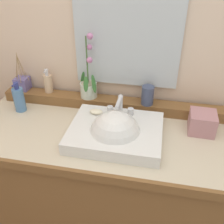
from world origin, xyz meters
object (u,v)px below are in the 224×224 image
at_px(reed_diffuser, 22,83).
at_px(lotion_bottle, 19,99).
at_px(soap_dispenser, 48,83).
at_px(tissue_box, 202,122).
at_px(potted_plant, 89,85).
at_px(tumbler_cup, 148,95).
at_px(sink_basin, 115,134).
at_px(soap_bar, 96,112).

distance_m(reed_diffuser, lotion_bottle, 0.16).
distance_m(soap_dispenser, reed_diffuser, 0.17).
height_order(soap_dispenser, tissue_box, soap_dispenser).
xyz_separation_m(potted_plant, tumbler_cup, (0.34, -0.02, -0.02)).
height_order(tumbler_cup, reed_diffuser, reed_diffuser).
bearing_deg(sink_basin, tumbler_cup, 64.19).
height_order(potted_plant, lotion_bottle, potted_plant).
bearing_deg(sink_basin, reed_diffuser, 154.97).
bearing_deg(soap_dispenser, sink_basin, -32.43).
height_order(tumbler_cup, lotion_bottle, lotion_bottle).
xyz_separation_m(lotion_bottle, tissue_box, (1.01, -0.00, -0.02)).
bearing_deg(potted_plant, soap_dispenser, 177.35).
relative_size(soap_bar, tumbler_cup, 0.64).
bearing_deg(soap_dispenser, lotion_bottle, -130.02).
distance_m(tumbler_cup, tissue_box, 0.32).
height_order(sink_basin, potted_plant, potted_plant).
height_order(potted_plant, soap_dispenser, potted_plant).
bearing_deg(tumbler_cup, potted_plant, 177.14).
height_order(tumbler_cup, tissue_box, tumbler_cup).
relative_size(sink_basin, potted_plant, 1.21).
distance_m(soap_dispenser, tumbler_cup, 0.60).
bearing_deg(lotion_bottle, tissue_box, -0.26).
relative_size(reed_diffuser, tissue_box, 1.82).
bearing_deg(soap_dispenser, potted_plant, -2.65).
xyz_separation_m(soap_bar, tumbler_cup, (0.26, 0.16, 0.04)).
height_order(soap_bar, potted_plant, potted_plant).
bearing_deg(soap_bar, lotion_bottle, 174.72).
bearing_deg(sink_basin, soap_bar, 138.20).
xyz_separation_m(potted_plant, reed_diffuser, (-0.43, 0.01, -0.04)).
relative_size(soap_dispenser, tissue_box, 1.12).
relative_size(soap_bar, potted_plant, 0.19).
height_order(soap_dispenser, tumbler_cup, soap_dispenser).
bearing_deg(lotion_bottle, reed_diffuser, 109.01).
bearing_deg(lotion_bottle, potted_plant, 19.24).
distance_m(tumbler_cup, lotion_bottle, 0.73).
relative_size(potted_plant, lotion_bottle, 2.10).
bearing_deg(soap_dispenser, soap_bar, -28.47).
bearing_deg(tissue_box, tumbler_cup, 157.68).
relative_size(soap_dispenser, reed_diffuser, 0.62).
xyz_separation_m(soap_dispenser, lotion_bottle, (-0.12, -0.14, -0.04)).
xyz_separation_m(sink_basin, tissue_box, (0.42, 0.15, 0.03)).
relative_size(lotion_bottle, tissue_box, 1.38).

